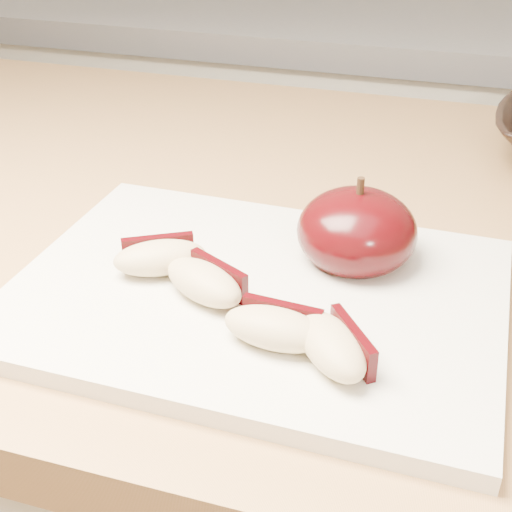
% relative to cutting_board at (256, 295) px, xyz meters
% --- Properties ---
extents(back_cabinet, '(2.40, 0.62, 0.94)m').
position_rel_cutting_board_xyz_m(back_cabinet, '(-0.08, 0.85, -0.44)').
color(back_cabinet, silver).
rests_on(back_cabinet, ground).
extents(cutting_board, '(0.33, 0.25, 0.01)m').
position_rel_cutting_board_xyz_m(cutting_board, '(0.00, 0.00, 0.00)').
color(cutting_board, silver).
rests_on(cutting_board, island_counter).
extents(apple_half, '(0.11, 0.11, 0.07)m').
position_rel_cutting_board_xyz_m(apple_half, '(0.06, 0.06, 0.03)').
color(apple_half, black).
rests_on(apple_half, cutting_board).
extents(apple_wedge_a, '(0.07, 0.06, 0.02)m').
position_rel_cutting_board_xyz_m(apple_wedge_a, '(-0.07, 0.00, 0.02)').
color(apple_wedge_a, tan).
rests_on(apple_wedge_a, cutting_board).
extents(apple_wedge_b, '(0.07, 0.06, 0.02)m').
position_rel_cutting_board_xyz_m(apple_wedge_b, '(-0.03, -0.02, 0.02)').
color(apple_wedge_b, tan).
rests_on(apple_wedge_b, cutting_board).
extents(apple_wedge_c, '(0.07, 0.04, 0.02)m').
position_rel_cutting_board_xyz_m(apple_wedge_c, '(0.03, -0.05, 0.02)').
color(apple_wedge_c, tan).
rests_on(apple_wedge_c, cutting_board).
extents(apple_wedge_d, '(0.06, 0.07, 0.02)m').
position_rel_cutting_board_xyz_m(apple_wedge_d, '(0.07, -0.06, 0.02)').
color(apple_wedge_d, tan).
rests_on(apple_wedge_d, cutting_board).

